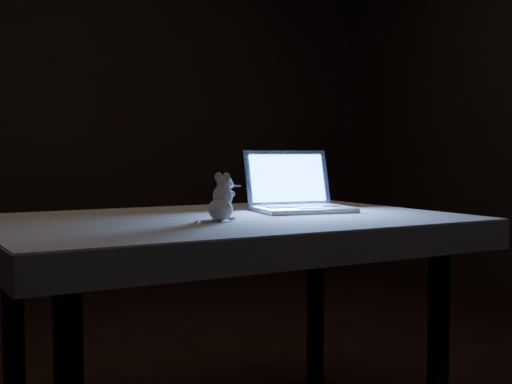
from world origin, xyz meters
TOP-DOWN VIEW (x-y plane):
  - back_wall at (0.00, 2.50)m, footprint 4.50×0.04m
  - table at (-0.13, -0.12)m, footprint 1.34×0.88m
  - tablecloth at (-0.03, -0.14)m, footprint 1.42×0.95m
  - laptop at (0.18, -0.08)m, footprint 0.34×0.31m
  - plush_mouse at (-0.20, -0.23)m, footprint 0.10×0.10m

SIDE VIEW (x-z plane):
  - table at x=-0.13m, z-range 0.00..0.71m
  - tablecloth at x=-0.03m, z-range 0.63..0.72m
  - plush_mouse at x=-0.20m, z-range 0.72..0.85m
  - laptop at x=0.18m, z-range 0.72..0.93m
  - back_wall at x=0.00m, z-range 0.00..2.60m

